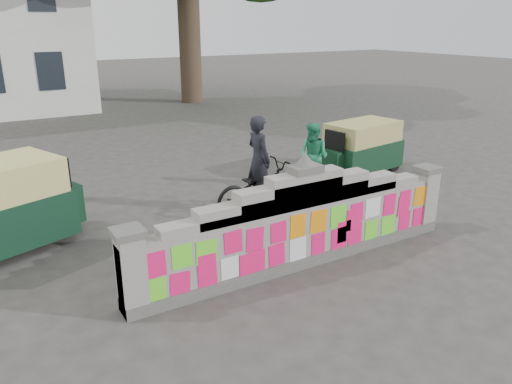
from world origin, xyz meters
TOP-DOWN VIEW (x-y plane):
  - ground at (0.00, 0.00)m, footprint 100.00×100.00m
  - parapet_wall at (-0.00, -0.01)m, footprint 6.48×0.44m
  - cyclist_bike at (0.70, 2.60)m, footprint 2.17×0.85m
  - cyclist_rider at (0.70, 2.60)m, footprint 0.49×0.72m
  - pedestrian at (2.75, 3.31)m, footprint 0.87×0.97m
  - rickshaw_right at (4.65, 3.66)m, footprint 2.66×1.51m

SIDE VIEW (x-z plane):
  - ground at x=0.00m, z-range 0.00..0.00m
  - cyclist_bike at x=0.70m, z-range 0.00..1.12m
  - rickshaw_right at x=4.65m, z-range 0.03..1.46m
  - parapet_wall at x=0.00m, z-range -0.26..1.75m
  - pedestrian at x=2.75m, z-range 0.00..1.66m
  - cyclist_rider at x=0.70m, z-range 0.00..1.91m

